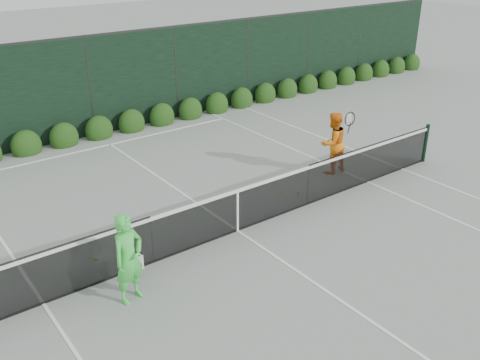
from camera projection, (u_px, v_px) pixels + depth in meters
ground at (238, 231)px, 11.32m from camera, size 80.00×80.00×0.00m
tennis_net at (237, 209)px, 11.09m from camera, size 12.90×0.10×1.07m
player_woman at (129, 259)px, 8.89m from camera, size 0.68×0.55×1.62m
player_man at (333, 143)px, 13.80m from camera, size 0.90×0.64×1.63m
court_lines at (238, 231)px, 11.32m from camera, size 11.03×23.83×0.01m
windscreen_fence at (336, 218)px, 8.72m from camera, size 32.00×21.07×3.06m
hedge_row at (99, 130)px, 16.42m from camera, size 31.66×0.65×0.94m
tennis_balls at (234, 211)px, 12.05m from camera, size 5.16×0.32×0.07m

